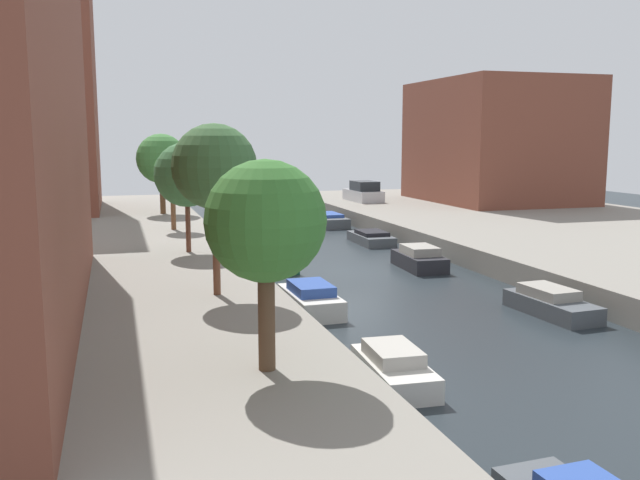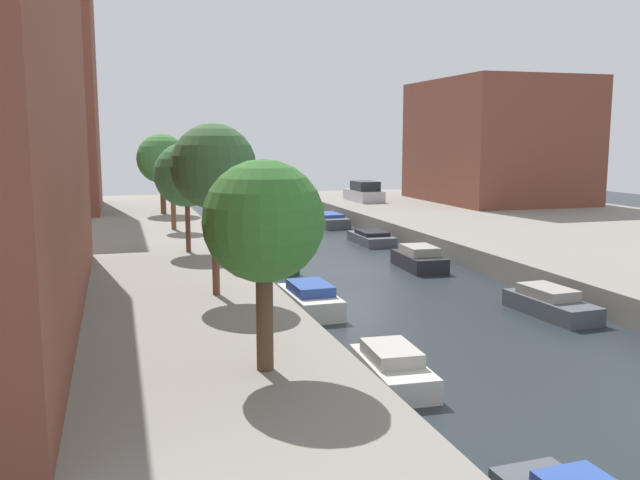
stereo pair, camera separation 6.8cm
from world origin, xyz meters
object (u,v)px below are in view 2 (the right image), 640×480
street_tree_4 (162,159)px  street_tree_1 (214,167)px  moored_boat_left_2 (310,299)px  low_block_right (497,141)px  moored_boat_right_2 (419,259)px  moored_boat_left_4 (242,237)px  street_tree_0 (264,223)px  street_tree_2 (186,175)px  moored_boat_left_1 (392,368)px  apartment_tower_far (14,72)px  parked_car (364,193)px  moored_boat_right_4 (328,220)px  moored_boat_left_5 (223,224)px  moored_boat_right_1 (550,303)px  moored_boat_right_3 (371,238)px  moored_boat_left_3 (273,263)px  street_tree_3 (172,171)px

street_tree_4 → street_tree_1: bearing=-90.0°
street_tree_4 → moored_boat_left_2: street_tree_4 is taller
low_block_right → moored_boat_right_2: size_ratio=3.77×
moored_boat_left_4 → street_tree_0: bearing=-99.0°
street_tree_2 → moored_boat_right_2: street_tree_2 is taller
moored_boat_left_1 → moored_boat_left_4: moored_boat_left_4 is taller
street_tree_1 → moored_boat_left_4: street_tree_1 is taller
apartment_tower_far → street_tree_0: bearing=-76.0°
street_tree_4 → street_tree_0: bearing=-90.0°
low_block_right → moored_boat_left_2: low_block_right is taller
parked_car → moored_boat_left_2: parked_car is taller
street_tree_2 → moored_boat_right_4: size_ratio=1.01×
low_block_right → parked_car: low_block_right is taller
moored_boat_left_5 → moored_boat_right_4: 6.97m
street_tree_0 → parked_car: size_ratio=1.04×
low_block_right → moored_boat_right_1: (-14.30, -27.56, -5.17)m
moored_boat_right_2 → moored_boat_left_4: bearing=124.4°
street_tree_0 → moored_boat_right_3: size_ratio=1.19×
street_tree_4 → moored_boat_right_3: (10.64, -9.56, -4.18)m
parked_car → moored_boat_left_4: (-11.66, -12.30, -1.21)m
parked_car → moored_boat_left_3: size_ratio=1.31×
apartment_tower_far → moored_boat_right_3: size_ratio=4.85×
apartment_tower_far → street_tree_2: (8.89, -19.97, -5.73)m
apartment_tower_far → street_tree_4: bearing=-26.4°
street_tree_1 → moored_boat_left_1: (3.29, -6.34, -4.57)m
moored_boat_right_3 → moored_boat_right_2: bearing=-94.5°
apartment_tower_far → moored_boat_right_3: bearing=-35.6°
street_tree_1 → street_tree_4: street_tree_1 is taller
apartment_tower_far → street_tree_1: bearing=-72.6°
low_block_right → street_tree_3: 26.99m
moored_boat_right_2 → street_tree_4: bearing=120.4°
street_tree_0 → moored_boat_left_5: (3.72, 30.69, -3.90)m
moored_boat_left_2 → street_tree_2: bearing=113.3°
low_block_right → street_tree_2: 30.53m
moored_boat_right_3 → street_tree_1: bearing=-126.5°
moored_boat_left_1 → moored_boat_left_2: (-0.03, 7.14, 0.05)m
low_block_right → street_tree_4: size_ratio=2.52×
parked_car → moored_boat_left_2: 30.11m
apartment_tower_far → moored_boat_right_1: bearing=-56.9°
street_tree_1 → moored_boat_left_3: size_ratio=1.62×
street_tree_1 → street_tree_4: size_ratio=1.04×
street_tree_4 → moored_boat_right_4: street_tree_4 is taller
moored_boat_left_2 → moored_boat_right_1: 8.01m
low_block_right → moored_boat_left_2: (-21.85, -24.90, -5.12)m
moored_boat_right_4 → moored_boat_left_3: bearing=-116.3°
street_tree_3 → moored_boat_right_1: size_ratio=1.13×
moored_boat_left_3 → moored_boat_right_2: bearing=-15.3°
street_tree_3 → parked_car: bearing=39.0°
apartment_tower_far → moored_boat_left_4: apartment_tower_far is taller
moored_boat_right_3 → moored_boat_left_2: bearing=-118.6°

